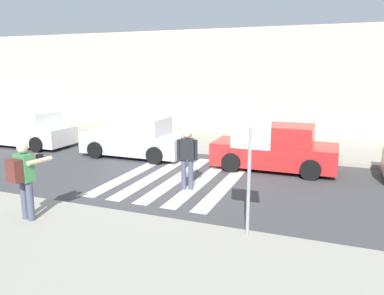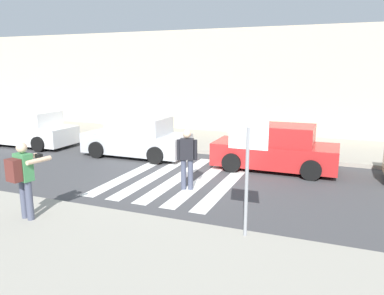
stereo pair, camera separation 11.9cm
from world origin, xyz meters
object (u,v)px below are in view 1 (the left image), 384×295
object	(u,v)px
stop_sign	(250,145)
parked_car_red	(275,149)
photographer_with_backpack	(24,175)
pedestrian_crossing	(187,156)
parked_car_white	(28,130)
parked_car_silver	(136,138)

from	to	relation	value
stop_sign	parked_car_red	world-z (taller)	stop_sign
photographer_with_backpack	pedestrian_crossing	distance (m)	4.30
stop_sign	parked_car_red	xyz separation A→B (m)	(-0.36, 5.72, -1.25)
photographer_with_backpack	parked_car_white	xyz separation A→B (m)	(-6.50, 6.71, -0.44)
parked_car_white	parked_car_red	world-z (taller)	same
stop_sign	pedestrian_crossing	bearing A→B (deg)	131.87
parked_car_silver	parked_car_red	bearing A→B (deg)	0.00
stop_sign	parked_car_silver	world-z (taller)	stop_sign
stop_sign	parked_car_red	bearing A→B (deg)	93.61
stop_sign	photographer_with_backpack	xyz separation A→B (m)	(-4.68, -0.99, -0.80)
stop_sign	photographer_with_backpack	size ratio (longest dim) A/B	1.46
parked_car_white	parked_car_red	distance (m)	10.82
pedestrian_crossing	parked_car_silver	xyz separation A→B (m)	(-3.40, 3.10, -0.25)
stop_sign	parked_car_silver	bearing A→B (deg)	135.13
parked_car_red	parked_car_silver	bearing A→B (deg)	180.00
photographer_with_backpack	pedestrian_crossing	world-z (taller)	photographer_with_backpack
parked_car_silver	parked_car_white	bearing A→B (deg)	-180.00
parked_car_silver	parked_car_red	size ratio (longest dim) A/B	1.00
photographer_with_backpack	parked_car_white	bearing A→B (deg)	134.09
parked_car_red	stop_sign	bearing A→B (deg)	-86.39
pedestrian_crossing	parked_car_red	xyz separation A→B (m)	(1.99, 3.10, -0.25)
photographer_with_backpack	stop_sign	bearing A→B (deg)	11.99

